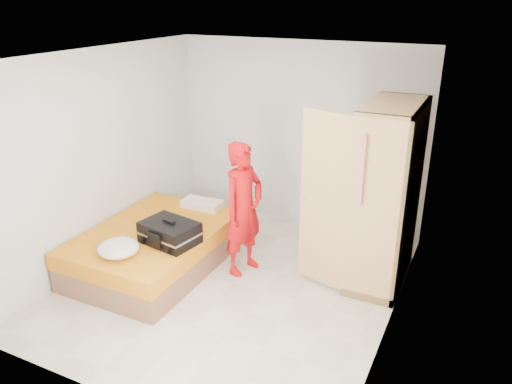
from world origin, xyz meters
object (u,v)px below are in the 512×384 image
at_px(suitcase, 170,233).
at_px(round_cushion, 118,248).
at_px(bed, 155,248).
at_px(person, 244,209).
at_px(wardrobe, 381,200).

height_order(suitcase, round_cushion, suitcase).
distance_m(bed, suitcase, 0.55).
relative_size(person, suitcase, 2.29).
bearing_deg(round_cushion, suitcase, 56.31).
bearing_deg(bed, wardrobe, 20.44).
xyz_separation_m(wardrobe, suitcase, (-2.13, -1.10, -0.38)).
bearing_deg(person, suitcase, 146.69).
bearing_deg(wardrobe, person, -160.72).
relative_size(wardrobe, suitcase, 2.96).
bearing_deg(round_cushion, wardrobe, 32.96).
xyz_separation_m(wardrobe, person, (-1.48, -0.52, -0.19)).
bearing_deg(wardrobe, suitcase, -152.66).
distance_m(person, round_cushion, 1.48).
height_order(bed, round_cushion, round_cushion).
relative_size(wardrobe, person, 1.29).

